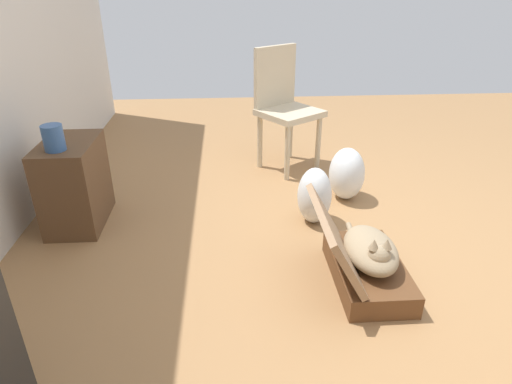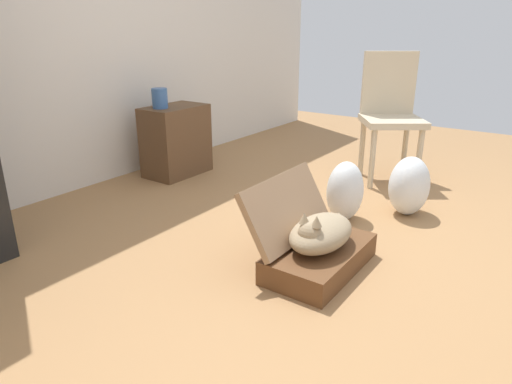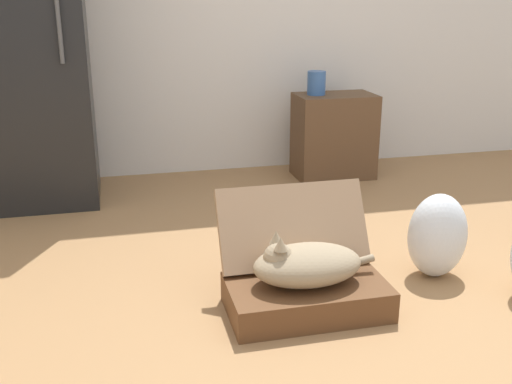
# 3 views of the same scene
# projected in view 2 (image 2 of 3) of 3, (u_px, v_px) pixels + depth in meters

# --- Properties ---
(ground_plane) EXTENTS (7.68, 7.68, 0.00)m
(ground_plane) POSITION_uv_depth(u_px,v_px,m) (352.00, 259.00, 2.47)
(ground_plane) COLOR #9E7247
(ground_plane) RESTS_ON ground
(wall_back) EXTENTS (6.40, 0.15, 2.60)m
(wall_back) POSITION_uv_depth(u_px,v_px,m) (70.00, 9.00, 3.25)
(wall_back) COLOR silver
(wall_back) RESTS_ON ground
(suitcase_base) EXTENTS (0.64, 0.36, 0.13)m
(suitcase_base) POSITION_uv_depth(u_px,v_px,m) (320.00, 258.00, 2.35)
(suitcase_base) COLOR brown
(suitcase_base) RESTS_ON ground
(suitcase_lid) EXTENTS (0.64, 0.21, 0.33)m
(suitcase_lid) POSITION_uv_depth(u_px,v_px,m) (287.00, 208.00, 2.38)
(suitcase_lid) COLOR #9B7756
(suitcase_lid) RESTS_ON suitcase_base
(cat) EXTENTS (0.52, 0.27, 0.22)m
(cat) POSITION_uv_depth(u_px,v_px,m) (320.00, 233.00, 2.29)
(cat) COLOR #998466
(cat) RESTS_ON suitcase_base
(plastic_bag_white) EXTENTS (0.27, 0.23, 0.39)m
(plastic_bag_white) POSITION_uv_depth(u_px,v_px,m) (345.00, 191.00, 2.91)
(plastic_bag_white) COLOR silver
(plastic_bag_white) RESTS_ON ground
(plastic_bag_clear) EXTENTS (0.30, 0.26, 0.39)m
(plastic_bag_clear) POSITION_uv_depth(u_px,v_px,m) (409.00, 186.00, 3.00)
(plastic_bag_clear) COLOR silver
(plastic_bag_clear) RESTS_ON ground
(side_table) EXTENTS (0.53, 0.33, 0.57)m
(side_table) POSITION_uv_depth(u_px,v_px,m) (176.00, 141.00, 3.81)
(side_table) COLOR brown
(side_table) RESTS_ON ground
(vase_tall) EXTENTS (0.12, 0.12, 0.16)m
(vase_tall) POSITION_uv_depth(u_px,v_px,m) (160.00, 98.00, 3.59)
(vase_tall) COLOR #38609E
(vase_tall) RESTS_ON side_table
(chair) EXTENTS (0.61, 0.61, 1.01)m
(chair) POSITION_uv_depth(u_px,v_px,m) (391.00, 112.00, 3.60)
(chair) COLOR beige
(chair) RESTS_ON ground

